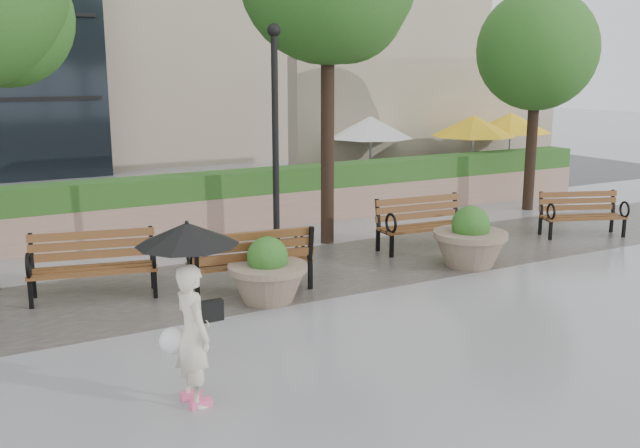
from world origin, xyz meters
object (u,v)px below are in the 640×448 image
bench_3 (425,235)px  planter_right (470,243)px  bench_4 (582,224)px  planter_left (268,276)px  bench_1 (94,279)px  bench_2 (251,273)px  pedestrian (190,296)px  lamppost (276,163)px

bench_3 → planter_right: bearing=-87.1°
bench_4 → planter_left: planter_left is taller
bench_1 → bench_2: bench_2 is taller
bench_4 → pedestrian: (-10.25, -3.54, 0.95)m
bench_4 → planter_right: planter_right is taller
planter_right → pedestrian: size_ratio=0.68×
bench_2 → planter_left: 0.63m
lamppost → pedestrian: size_ratio=2.17×
bench_1 → lamppost: lamppost is taller
bench_2 → pedestrian: bearing=64.3°
planter_right → pedestrian: pedestrian is taller
bench_2 → lamppost: bearing=-124.8°
bench_2 → planter_right: 4.27m
lamppost → bench_2: bearing=-131.8°
bench_3 → pedestrian: bearing=-141.9°
bench_2 → pedestrian: (-2.19, -3.41, 0.92)m
bench_2 → planter_left: bearing=99.6°
bench_3 → pedestrian: pedestrian is taller
bench_1 → pedestrian: size_ratio=1.03×
planter_left → lamppost: size_ratio=0.29×
bench_4 → planter_right: (-3.83, -0.70, 0.16)m
bench_1 → planter_right: planter_right is taller
bench_2 → planter_right: (4.23, -0.58, 0.13)m
bench_2 → planter_right: bearing=179.2°
bench_4 → lamppost: (-7.00, 1.06, 1.67)m
bench_2 → lamppost: 2.28m
bench_3 → lamppost: bearing=178.9°
bench_2 → pedestrian: pedestrian is taller
bench_3 → pedestrian: size_ratio=1.01×
bench_2 → bench_4: size_ratio=1.09×
planter_left → pedestrian: pedestrian is taller
bench_3 → bench_4: size_ratio=1.06×
bench_2 → lamppost: (1.06, 1.18, 1.64)m
pedestrian → bench_3: bearing=-61.4°
bench_2 → planter_left: size_ratio=1.66×
bench_2 → planter_left: bench_2 is taller
bench_2 → bench_4: 8.06m
planter_right → bench_3: bearing=88.3°
bench_4 → pedestrian: bearing=-140.2°
bench_1 → pedestrian: bearing=-75.2°
planter_right → planter_left: bearing=-179.4°
planter_right → bench_1: bearing=167.3°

